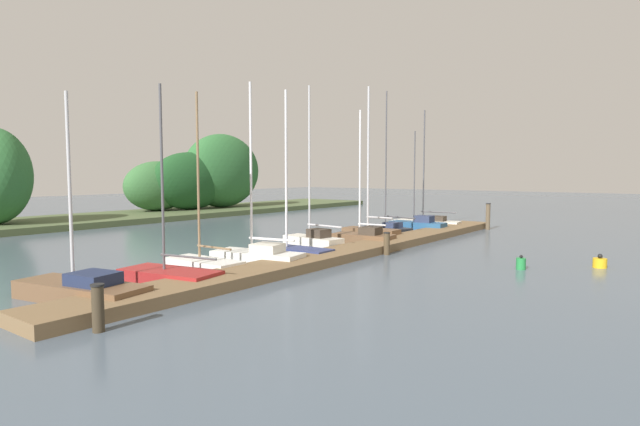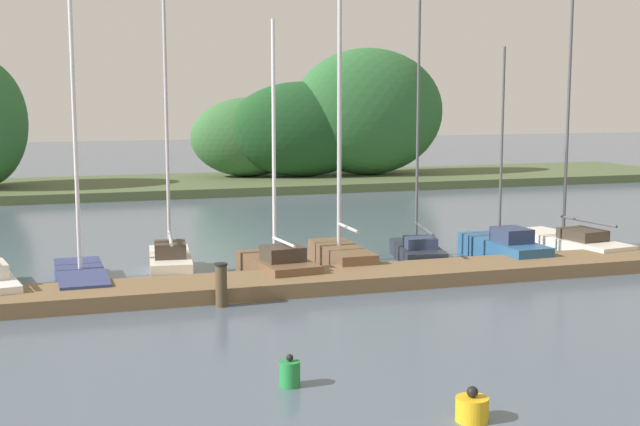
{
  "view_description": "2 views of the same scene",
  "coord_description": "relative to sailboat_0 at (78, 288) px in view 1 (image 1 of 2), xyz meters",
  "views": [
    {
      "loc": [
        -18.35,
        2.56,
        3.44
      ],
      "look_at": [
        -0.97,
        15.64,
        1.74
      ],
      "focal_mm": 28.86,
      "sensor_mm": 36.0,
      "label": 1
    },
    {
      "loc": [
        -3.14,
        -5.15,
        4.65
      ],
      "look_at": [
        3.26,
        15.0,
        1.7
      ],
      "focal_mm": 48.99,
      "sensor_mm": 36.0,
      "label": 2
    }
  ],
  "objects": [
    {
      "name": "channel_buoy_1",
      "position": [
        11.82,
        -8.25,
        -0.12
      ],
      "size": [
        0.33,
        0.33,
        0.53
      ],
      "color": "#23843D",
      "rests_on": "ground"
    },
    {
      "name": "sailboat_6",
      "position": [
        13.69,
        -0.39,
        0.06
      ],
      "size": [
        1.53,
        3.16,
        6.39
      ],
      "rotation": [
        0.0,
        0.0,
        1.68
      ],
      "color": "brown",
      "rests_on": "ground"
    },
    {
      "name": "sailboat_0",
      "position": [
        0.0,
        0.0,
        0.0
      ],
      "size": [
        2.03,
        4.33,
        5.6
      ],
      "rotation": [
        0.0,
        0.0,
        1.76
      ],
      "color": "brown",
      "rests_on": "ground"
    },
    {
      "name": "sailboat_2",
      "position": [
        4.76,
        0.63,
        -0.03
      ],
      "size": [
        1.19,
        3.2,
        6.22
      ],
      "rotation": [
        0.0,
        0.0,
        1.58
      ],
      "color": "white",
      "rests_on": "ground"
    },
    {
      "name": "mooring_piling_0",
      "position": [
        -1.15,
        -3.03,
        0.2
      ],
      "size": [
        0.3,
        0.3,
        1.05
      ],
      "color": "#3D3323",
      "rests_on": "ground"
    },
    {
      "name": "sailboat_10",
      "position": [
        22.73,
        0.59,
        0.01
      ],
      "size": [
        1.8,
        4.36,
        7.33
      ],
      "rotation": [
        0.0,
        0.0,
        1.72
      ],
      "color": "silver",
      "rests_on": "ground"
    },
    {
      "name": "sailboat_9",
      "position": [
        20.26,
        0.04,
        0.05
      ],
      "size": [
        1.22,
        3.49,
        5.86
      ],
      "rotation": [
        0.0,
        0.0,
        1.61
      ],
      "color": "#285684",
      "rests_on": "ground"
    },
    {
      "name": "mooring_piling_2",
      "position": [
        24.0,
        -2.89,
        0.48
      ],
      "size": [
        0.3,
        0.3,
        1.6
      ],
      "color": "brown",
      "rests_on": "ground"
    },
    {
      "name": "sailboat_4",
      "position": [
        8.97,
        0.22,
        -0.01
      ],
      "size": [
        1.18,
        3.85,
        6.78
      ],
      "rotation": [
        0.0,
        0.0,
        1.59
      ],
      "color": "navy",
      "rests_on": "ground"
    },
    {
      "name": "mooring_piling_1",
      "position": [
        11.81,
        -2.79,
        0.15
      ],
      "size": [
        0.29,
        0.29,
        0.96
      ],
      "color": "#4C3D28",
      "rests_on": "ground"
    },
    {
      "name": "sailboat_8",
      "position": [
        17.98,
        0.69,
        0.04
      ],
      "size": [
        1.62,
        3.4,
        7.91
      ],
      "rotation": [
        0.0,
        0.0,
        1.36
      ],
      "color": "#232833",
      "rests_on": "ground"
    },
    {
      "name": "sailboat_7",
      "position": [
        15.64,
        0.43,
        0.16
      ],
      "size": [
        0.98,
        3.16,
        7.81
      ],
      "rotation": [
        0.0,
        0.0,
        1.57
      ],
      "color": "brown",
      "rests_on": "ground"
    },
    {
      "name": "sailboat_3",
      "position": [
        6.78,
        -0.05,
        0.04
      ],
      "size": [
        1.83,
        3.84,
        6.77
      ],
      "rotation": [
        0.0,
        0.0,
        1.75
      ],
      "color": "white",
      "rests_on": "ground"
    },
    {
      "name": "sailboat_5",
      "position": [
        11.19,
        0.72,
        0.1
      ],
      "size": [
        1.32,
        3.4,
        7.31
      ],
      "rotation": [
        0.0,
        0.0,
        1.46
      ],
      "color": "silver",
      "rests_on": "ground"
    },
    {
      "name": "dock_pier",
      "position": [
        11.38,
        -1.73,
        -0.16
      ],
      "size": [
        27.38,
        1.8,
        0.35
      ],
      "color": "brown",
      "rests_on": "ground"
    },
    {
      "name": "channel_buoy_0",
      "position": [
        13.9,
        -10.45,
        -0.14
      ],
      "size": [
        0.47,
        0.47,
        0.51
      ],
      "color": "gold",
      "rests_on": "ground"
    },
    {
      "name": "sailboat_1",
      "position": [
        2.72,
        -0.16,
        -0.05
      ],
      "size": [
        1.88,
        3.63,
        6.14
      ],
      "rotation": [
        0.0,
        0.0,
        1.75
      ],
      "color": "maroon",
      "rests_on": "ground"
    }
  ]
}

